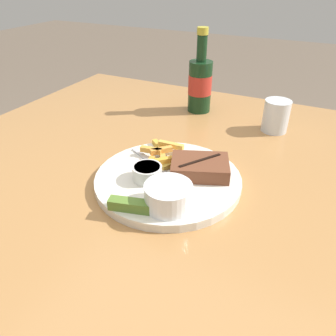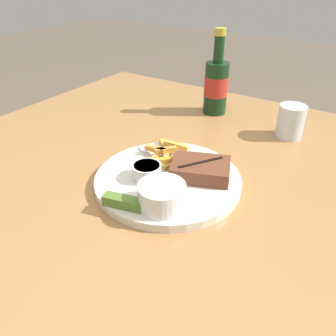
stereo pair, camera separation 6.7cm
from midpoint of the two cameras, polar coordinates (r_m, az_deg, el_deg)
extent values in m
cube|color=#A87542|center=(0.71, -2.74, -4.08)|extent=(1.24, 1.20, 0.04)
cylinder|color=#A87542|center=(1.56, -11.10, 0.33)|extent=(0.06, 0.06, 0.74)
cylinder|color=silver|center=(0.69, -2.79, -2.27)|extent=(0.31, 0.31, 0.01)
cylinder|color=white|center=(0.68, -2.81, -1.65)|extent=(0.31, 0.31, 0.00)
cube|color=brown|center=(0.68, 2.77, 0.09)|extent=(0.14, 0.12, 0.03)
cube|color=black|center=(0.68, 2.81, 1.27)|extent=(0.06, 0.09, 0.00)
cube|color=gold|center=(0.74, -3.77, 3.01)|extent=(0.04, 0.05, 0.01)
cube|color=gold|center=(0.79, -4.23, 3.92)|extent=(0.04, 0.04, 0.01)
cube|color=orange|center=(0.71, -6.47, 0.13)|extent=(0.02, 0.09, 0.01)
cube|color=gold|center=(0.75, -5.56, 3.06)|extent=(0.05, 0.02, 0.01)
cube|color=gold|center=(0.72, -1.73, 0.81)|extent=(0.04, 0.07, 0.01)
cube|color=gold|center=(0.75, -3.56, 2.22)|extent=(0.04, 0.05, 0.01)
cube|color=gold|center=(0.77, -1.99, 3.92)|extent=(0.06, 0.01, 0.01)
cube|color=gold|center=(0.71, -3.33, 1.23)|extent=(0.06, 0.06, 0.01)
cylinder|color=white|center=(0.59, -3.21, -5.00)|extent=(0.09, 0.09, 0.05)
cylinder|color=beige|center=(0.58, -3.26, -3.69)|extent=(0.08, 0.08, 0.01)
cylinder|color=silver|center=(0.67, -6.51, -0.93)|extent=(0.06, 0.06, 0.03)
cylinder|color=#B22319|center=(0.66, -6.58, -0.03)|extent=(0.05, 0.05, 0.01)
cube|color=#567A2D|center=(0.60, -9.69, -6.52)|extent=(0.09, 0.04, 0.02)
cube|color=#B7B7BC|center=(0.75, -6.62, 1.79)|extent=(0.09, 0.06, 0.00)
cube|color=#B7B7BC|center=(0.70, -4.19, -0.61)|extent=(0.03, 0.02, 0.00)
cube|color=#B7B7BC|center=(0.70, -3.88, -0.50)|extent=(0.03, 0.02, 0.00)
cube|color=#B7B7BC|center=(0.70, -3.56, -0.39)|extent=(0.03, 0.02, 0.00)
cylinder|color=#143319|center=(1.03, 3.65, 13.90)|extent=(0.07, 0.07, 0.15)
cylinder|color=#B22D23|center=(1.02, 3.67, 14.30)|extent=(0.07, 0.07, 0.06)
cylinder|color=#143319|center=(1.00, 3.89, 20.08)|extent=(0.03, 0.03, 0.07)
cylinder|color=gold|center=(0.99, 3.99, 22.72)|extent=(0.03, 0.03, 0.02)
cylinder|color=silver|center=(0.94, 16.34, 8.65)|extent=(0.07, 0.07, 0.09)
camera|label=1|loc=(0.03, -92.86, -1.80)|focal=35.00mm
camera|label=2|loc=(0.03, 87.14, 1.80)|focal=35.00mm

